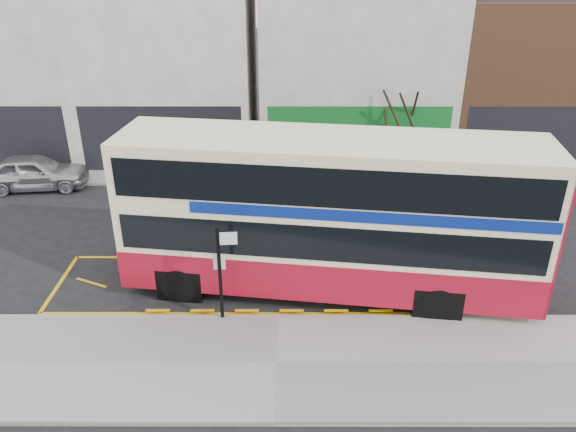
{
  "coord_description": "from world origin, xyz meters",
  "views": [
    {
      "loc": [
        0.32,
        -13.52,
        9.84
      ],
      "look_at": [
        0.29,
        2.0,
        2.19
      ],
      "focal_mm": 35.0,
      "sensor_mm": 36.0,
      "label": 1
    }
  ],
  "objects_px": {
    "bus_stop_post": "(222,265)",
    "street_tree_right": "(400,100)",
    "car_grey": "(240,180)",
    "double_decker_bus": "(331,214)",
    "car_silver": "(34,172)",
    "car_white": "(538,169)"
  },
  "relations": [
    {
      "from": "bus_stop_post",
      "to": "street_tree_right",
      "type": "bearing_deg",
      "value": 54.78
    },
    {
      "from": "bus_stop_post",
      "to": "car_grey",
      "type": "relative_size",
      "value": 0.67
    },
    {
      "from": "double_decker_bus",
      "to": "street_tree_right",
      "type": "distance_m",
      "value": 10.33
    },
    {
      "from": "bus_stop_post",
      "to": "car_silver",
      "type": "relative_size",
      "value": 0.63
    },
    {
      "from": "car_white",
      "to": "car_silver",
      "type": "bearing_deg",
      "value": 107.79
    },
    {
      "from": "double_decker_bus",
      "to": "bus_stop_post",
      "type": "distance_m",
      "value": 3.6
    },
    {
      "from": "car_silver",
      "to": "car_grey",
      "type": "bearing_deg",
      "value": -100.66
    },
    {
      "from": "car_grey",
      "to": "bus_stop_post",
      "type": "bearing_deg",
      "value": -166.44
    },
    {
      "from": "double_decker_bus",
      "to": "bus_stop_post",
      "type": "relative_size",
      "value": 4.44
    },
    {
      "from": "bus_stop_post",
      "to": "car_grey",
      "type": "distance_m",
      "value": 9.01
    },
    {
      "from": "double_decker_bus",
      "to": "car_grey",
      "type": "xyz_separation_m",
      "value": [
        -3.32,
        7.21,
        -1.89
      ]
    },
    {
      "from": "bus_stop_post",
      "to": "car_white",
      "type": "height_order",
      "value": "bus_stop_post"
    },
    {
      "from": "car_grey",
      "to": "street_tree_right",
      "type": "xyz_separation_m",
      "value": [
        7.01,
        2.39,
        2.82
      ]
    },
    {
      "from": "car_grey",
      "to": "street_tree_right",
      "type": "relative_size",
      "value": 0.82
    },
    {
      "from": "car_white",
      "to": "street_tree_right",
      "type": "relative_size",
      "value": 0.99
    },
    {
      "from": "bus_stop_post",
      "to": "street_tree_right",
      "type": "xyz_separation_m",
      "value": [
        6.76,
        11.32,
        1.65
      ]
    },
    {
      "from": "double_decker_bus",
      "to": "bus_stop_post",
      "type": "xyz_separation_m",
      "value": [
        -3.07,
        -1.72,
        -0.72
      ]
    },
    {
      "from": "car_silver",
      "to": "car_grey",
      "type": "height_order",
      "value": "car_silver"
    },
    {
      "from": "car_grey",
      "to": "car_white",
      "type": "bearing_deg",
      "value": -73.02
    },
    {
      "from": "car_silver",
      "to": "car_grey",
      "type": "xyz_separation_m",
      "value": [
        9.02,
        -0.66,
        -0.07
      ]
    },
    {
      "from": "car_white",
      "to": "bus_stop_post",
      "type": "bearing_deg",
      "value": 144.6
    },
    {
      "from": "bus_stop_post",
      "to": "car_white",
      "type": "bearing_deg",
      "value": 33.68
    }
  ]
}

